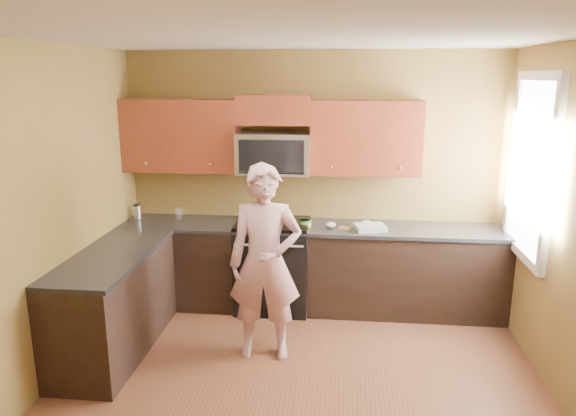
# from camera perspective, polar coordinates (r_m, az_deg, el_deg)

# --- Properties ---
(floor) EXTENTS (4.00, 4.00, 0.00)m
(floor) POSITION_cam_1_polar(r_m,az_deg,el_deg) (4.40, 0.87, -19.70)
(floor) COLOR brown
(floor) RESTS_ON ground
(ceiling) EXTENTS (4.00, 4.00, 0.00)m
(ceiling) POSITION_cam_1_polar(r_m,az_deg,el_deg) (3.67, 1.03, 18.03)
(ceiling) COLOR white
(ceiling) RESTS_ON ground
(wall_back) EXTENTS (4.00, 0.00, 4.00)m
(wall_back) POSITION_cam_1_polar(r_m,az_deg,el_deg) (5.76, 2.71, 3.08)
(wall_back) COLOR brown
(wall_back) RESTS_ON ground
(wall_front) EXTENTS (4.00, 0.00, 4.00)m
(wall_front) POSITION_cam_1_polar(r_m,az_deg,el_deg) (2.00, -4.44, -19.19)
(wall_front) COLOR brown
(wall_front) RESTS_ON ground
(wall_left) EXTENTS (0.00, 4.00, 4.00)m
(wall_left) POSITION_cam_1_polar(r_m,az_deg,el_deg) (4.46, -25.61, -1.59)
(wall_left) COLOR brown
(wall_left) RESTS_ON ground
(cabinet_back_run) EXTENTS (4.00, 0.60, 0.88)m
(cabinet_back_run) POSITION_cam_1_polar(r_m,az_deg,el_deg) (5.72, 2.43, -6.48)
(cabinet_back_run) COLOR black
(cabinet_back_run) RESTS_ON floor
(cabinet_left_run) EXTENTS (0.60, 1.60, 0.88)m
(cabinet_left_run) POSITION_cam_1_polar(r_m,az_deg,el_deg) (5.11, -18.10, -9.78)
(cabinet_left_run) COLOR black
(cabinet_left_run) RESTS_ON floor
(countertop_back) EXTENTS (4.00, 0.62, 0.04)m
(countertop_back) POSITION_cam_1_polar(r_m,az_deg,el_deg) (5.56, 2.47, -2.08)
(countertop_back) COLOR black
(countertop_back) RESTS_ON cabinet_back_run
(countertop_left) EXTENTS (0.62, 1.60, 0.04)m
(countertop_left) POSITION_cam_1_polar(r_m,az_deg,el_deg) (4.95, -18.40, -4.90)
(countertop_left) COLOR black
(countertop_left) RESTS_ON cabinet_left_run
(stove) EXTENTS (0.76, 0.65, 0.95)m
(stove) POSITION_cam_1_polar(r_m,az_deg,el_deg) (5.72, -1.61, -6.09)
(stove) COLOR black
(stove) RESTS_ON floor
(microwave) EXTENTS (0.76, 0.40, 0.42)m
(microwave) POSITION_cam_1_polar(r_m,az_deg,el_deg) (5.58, -1.51, 3.79)
(microwave) COLOR silver
(microwave) RESTS_ON wall_back
(upper_cab_left) EXTENTS (1.22, 0.33, 0.75)m
(upper_cab_left) POSITION_cam_1_polar(r_m,az_deg,el_deg) (5.83, -11.18, 3.96)
(upper_cab_left) COLOR maroon
(upper_cab_left) RESTS_ON wall_back
(upper_cab_right) EXTENTS (1.12, 0.33, 0.75)m
(upper_cab_right) POSITION_cam_1_polar(r_m,az_deg,el_deg) (5.57, 8.18, 3.63)
(upper_cab_right) COLOR maroon
(upper_cab_right) RESTS_ON wall_back
(upper_cab_over_mw) EXTENTS (0.76, 0.33, 0.30)m
(upper_cab_over_mw) POSITION_cam_1_polar(r_m,az_deg,el_deg) (5.54, -1.50, 10.48)
(upper_cab_over_mw) COLOR maroon
(upper_cab_over_mw) RESTS_ON wall_back
(window) EXTENTS (0.06, 1.06, 1.66)m
(window) POSITION_cam_1_polar(r_m,az_deg,el_deg) (5.18, 24.66, 3.95)
(window) COLOR white
(window) RESTS_ON wall_right
(woman) EXTENTS (0.66, 0.46, 1.73)m
(woman) POSITION_cam_1_polar(r_m,az_deg,el_deg) (4.63, -2.45, -5.89)
(woman) COLOR #CC6682
(woman) RESTS_ON floor
(frying_pan) EXTENTS (0.33, 0.47, 0.06)m
(frying_pan) POSITION_cam_1_polar(r_m,az_deg,el_deg) (5.50, -2.05, -1.71)
(frying_pan) COLOR black
(frying_pan) RESTS_ON stove
(butter_tub) EXTENTS (0.12, 0.12, 0.09)m
(butter_tub) POSITION_cam_1_polar(r_m,az_deg,el_deg) (5.53, 1.90, -1.96)
(butter_tub) COLOR gold
(butter_tub) RESTS_ON countertop_back
(toast_slice) EXTENTS (0.13, 0.13, 0.01)m
(toast_slice) POSITION_cam_1_polar(r_m,az_deg,el_deg) (5.46, 6.07, -2.16)
(toast_slice) COLOR #B27F47
(toast_slice) RESTS_ON countertop_back
(napkin_a) EXTENTS (0.14, 0.15, 0.06)m
(napkin_a) POSITION_cam_1_polar(r_m,az_deg,el_deg) (5.48, 4.57, -1.82)
(napkin_a) COLOR silver
(napkin_a) RESTS_ON countertop_back
(napkin_b) EXTENTS (0.16, 0.16, 0.07)m
(napkin_b) POSITION_cam_1_polar(r_m,az_deg,el_deg) (5.56, 8.43, -1.67)
(napkin_b) COLOR silver
(napkin_b) RESTS_ON countertop_back
(dish_towel) EXTENTS (0.35, 0.31, 0.05)m
(dish_towel) POSITION_cam_1_polar(r_m,az_deg,el_deg) (5.45, 8.80, -2.08)
(dish_towel) COLOR silver
(dish_towel) RESTS_ON countertop_back
(travel_mug) EXTENTS (0.08, 0.08, 0.17)m
(travel_mug) POSITION_cam_1_polar(r_m,az_deg,el_deg) (6.04, -15.80, -1.12)
(travel_mug) COLOR silver
(travel_mug) RESTS_ON countertop_back
(glass_a) EXTENTS (0.07, 0.07, 0.12)m
(glass_a) POSITION_cam_1_polar(r_m,az_deg,el_deg) (5.91, -11.64, -0.58)
(glass_a) COLOR silver
(glass_a) RESTS_ON countertop_back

